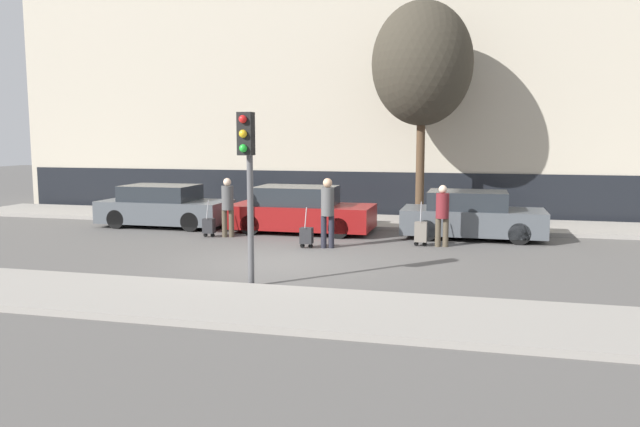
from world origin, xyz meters
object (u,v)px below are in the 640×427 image
Objects in this scene: parked_car_2 at (471,216)px; traffic_light at (248,163)px; parked_car_0 at (164,207)px; bare_tree_near_crossing at (422,64)px; trolley_center at (306,236)px; parked_bicycle at (459,211)px; trolley_left at (209,226)px; pedestrian_right at (442,212)px; pedestrian_left at (228,204)px; parked_car_1 at (300,211)px; trolley_right at (421,232)px; pedestrian_center at (328,208)px.

traffic_light reaches higher than parked_car_2.
bare_tree_near_crossing is (7.96, 2.54, 4.58)m from parked_car_0.
trolley_center is at bearing 90.79° from traffic_light.
traffic_light is 0.47× the size of bare_tree_near_crossing.
trolley_center is at bearing -125.97° from parked_bicycle.
parked_car_2 is 3.67× the size of trolley_left.
pedestrian_right reaches higher than trolley_center.
pedestrian_right is (6.09, -0.10, -0.05)m from pedestrian_left.
traffic_light is (2.74, -5.56, 1.43)m from pedestrian_left.
parked_car_1 is 1.28× the size of traffic_light.
parked_car_2 is 2.43× the size of pedestrian_right.
parked_car_1 is 4.57m from pedestrian_right.
parked_car_0 is at bearing 178.27° from parked_car_1.
parked_car_1 is (4.61, -0.14, 0.02)m from parked_car_0.
trolley_right is at bearing -11.34° from parked_car_0.
parked_car_2 is 7.55m from trolley_left.
parked_car_1 is 1.08× the size of parked_car_2.
trolley_left is (-0.52, -0.16, -0.64)m from pedestrian_left.
pedestrian_left is 0.97× the size of parked_bicycle.
parked_car_1 is 4.00× the size of trolley_center.
parked_car_1 is 7.23m from traffic_light.
pedestrian_left is at bearing -141.56° from bare_tree_near_crossing.
parked_car_1 is 0.61× the size of bare_tree_near_crossing.
parked_car_0 reaches higher than trolley_center.
trolley_left is 0.32× the size of traffic_light.
pedestrian_left is 6.10m from pedestrian_right.
parked_car_1 is at bearing -150.78° from parked_bicycle.
parked_car_1 is 2.83m from pedestrian_center.
parked_car_2 is 0.56× the size of bare_tree_near_crossing.
trolley_center is (-0.53, -0.16, -0.72)m from pedestrian_center.
pedestrian_center is at bearing -145.01° from parked_car_2.
parked_bicycle is (0.33, 4.08, -0.43)m from pedestrian_right.
pedestrian_left reaches higher than parked_car_2.
parked_car_1 is 5.05m from parked_car_2.
pedestrian_left is 7.58m from parked_bicycle.
parked_car_0 is at bearing 168.66° from trolley_right.
pedestrian_center is at bearing 16.41° from trolley_center.
trolley_right is 0.35× the size of traffic_light.
pedestrian_left reaches higher than parked_car_0.
trolley_right is 0.17× the size of bare_tree_near_crossing.
bare_tree_near_crossing is at bearing 36.84° from trolley_left.
pedestrian_right is 0.49× the size of traffic_light.
parked_car_0 is at bearing 128.20° from traffic_light.
pedestrian_left is 1.05× the size of pedestrian_right.
trolley_left reaches higher than trolley_center.
parked_car_0 is 3.81× the size of trolley_center.
parked_car_0 is 9.19m from traffic_light.
bare_tree_near_crossing reaches higher than parked_bicycle.
pedestrian_center reaches higher than pedestrian_right.
parked_car_0 reaches higher than trolley_right.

